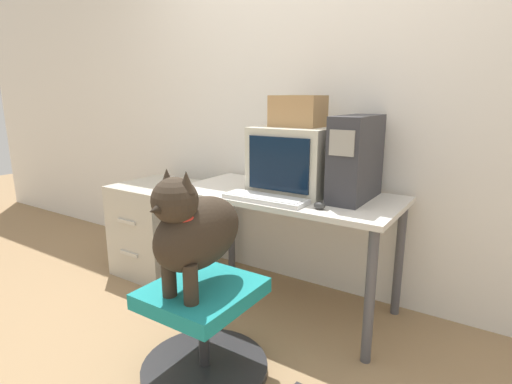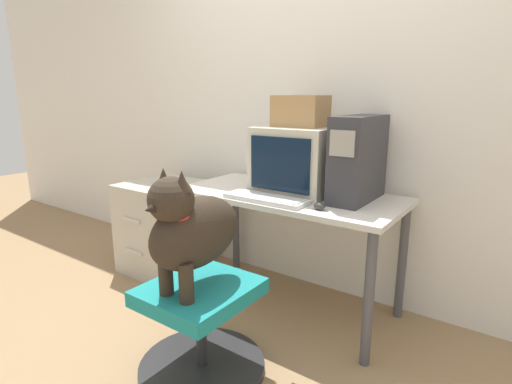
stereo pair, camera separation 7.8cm
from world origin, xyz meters
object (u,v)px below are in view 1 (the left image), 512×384
at_px(crt_monitor, 296,159).
at_px(dog, 195,229).
at_px(pc_tower, 356,158).
at_px(cardboard_box, 298,111).
at_px(filing_cabinet, 158,227).
at_px(keyboard, 265,198).
at_px(office_chair, 205,331).

distance_m(crt_monitor, dog, 0.90).
xyz_separation_m(crt_monitor, dog, (-0.01, -0.88, -0.18)).
relative_size(pc_tower, cardboard_box, 1.57).
distance_m(dog, filing_cabinet, 1.34).
xyz_separation_m(keyboard, office_chair, (0.01, -0.54, -0.51)).
relative_size(dog, filing_cabinet, 0.83).
height_order(filing_cabinet, cardboard_box, cardboard_box).
relative_size(pc_tower, keyboard, 0.96).
bearing_deg(dog, filing_cabinet, 144.47).
height_order(keyboard, filing_cabinet, keyboard).
bearing_deg(keyboard, filing_cabinet, 170.70).
bearing_deg(crt_monitor, keyboard, -95.05).
bearing_deg(office_chair, crt_monitor, 89.00).
distance_m(office_chair, cardboard_box, 1.29).
relative_size(crt_monitor, pc_tower, 1.00).
distance_m(keyboard, dog, 0.58).
xyz_separation_m(filing_cabinet, cardboard_box, (1.06, 0.14, 0.86)).
relative_size(crt_monitor, cardboard_box, 1.57).
bearing_deg(pc_tower, crt_monitor, 179.99).
relative_size(office_chair, dog, 1.08).
bearing_deg(filing_cabinet, crt_monitor, 7.30).
xyz_separation_m(keyboard, cardboard_box, (0.03, 0.31, 0.46)).
relative_size(dog, cardboard_box, 1.90).
height_order(crt_monitor, cardboard_box, cardboard_box).
distance_m(crt_monitor, keyboard, 0.35).
distance_m(crt_monitor, office_chair, 1.09).
height_order(crt_monitor, keyboard, crt_monitor).
distance_m(pc_tower, office_chair, 1.18).
distance_m(crt_monitor, filing_cabinet, 1.22).
xyz_separation_m(pc_tower, keyboard, (-0.39, -0.31, -0.21)).
bearing_deg(crt_monitor, office_chair, -91.00).
distance_m(pc_tower, filing_cabinet, 1.56).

